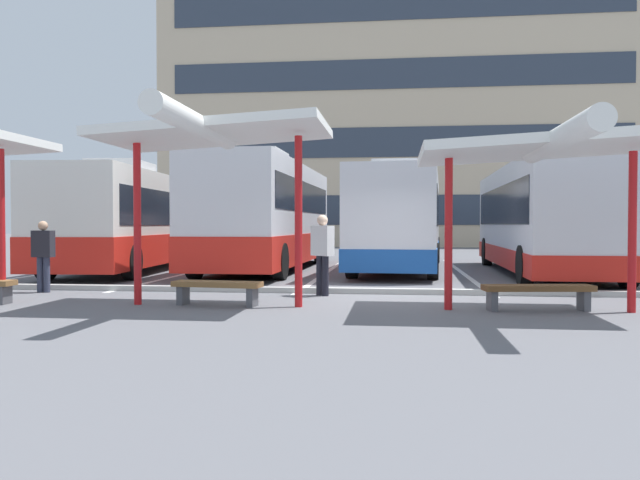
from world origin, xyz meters
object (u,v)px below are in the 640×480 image
coach_bus_0 (137,222)px  waiting_passenger_2 (43,252)px  waiting_passenger_0 (322,249)px  bench_2 (217,287)px  coach_bus_2 (401,221)px  coach_bus_1 (267,217)px  bench_3 (538,291)px  waiting_shelter_2 (543,150)px  waiting_shelter_1 (212,136)px  coach_bus_3 (543,219)px

coach_bus_0 → waiting_passenger_2: coach_bus_0 is taller
waiting_passenger_0 → waiting_passenger_2: bearing=-179.2°
bench_2 → coach_bus_2: bearing=71.0°
coach_bus_1 → bench_3: (6.69, -9.37, -1.40)m
coach_bus_0 → coach_bus_1: coach_bus_1 is taller
bench_2 → waiting_shelter_2: (5.75, -0.35, 2.43)m
coach_bus_2 → bench_3: bearing=-77.1°
coach_bus_0 → waiting_passenger_0: coach_bus_0 is taller
waiting_shelter_2 → coach_bus_0: bearing=140.2°
bench_2 → waiting_passenger_0: 2.64m
waiting_shelter_1 → coach_bus_3: bearing=48.4°
waiting_shelter_2 → waiting_shelter_1: bearing=179.3°
waiting_passenger_0 → coach_bus_2: bearing=78.2°
coach_bus_1 → waiting_passenger_2: size_ratio=6.93×
waiting_shelter_1 → coach_bus_1: bearing=95.6°
coach_bus_3 → waiting_shelter_2: coach_bus_3 is taller
coach_bus_0 → waiting_passenger_0: size_ratio=6.59×
waiting_shelter_1 → waiting_passenger_0: (1.75, 2.14, -2.11)m
coach_bus_0 → waiting_shelter_2: (10.98, -9.16, 1.20)m
coach_bus_3 → waiting_passenger_0: bearing=-132.3°
coach_bus_0 → waiting_shelter_2: coach_bus_0 is taller
coach_bus_3 → waiting_passenger_0: size_ratio=6.66×
coach_bus_0 → waiting_shelter_2: 14.35m
waiting_shelter_2 → waiting_passenger_2: bearing=168.2°
coach_bus_1 → coach_bus_2: 4.43m
waiting_shelter_1 → waiting_shelter_2: 5.76m
waiting_passenger_2 → bench_3: bearing=-10.1°
bench_2 → bench_3: size_ratio=0.88×
bench_2 → waiting_shelter_2: waiting_shelter_2 is taller
waiting_shelter_2 → waiting_passenger_2: 10.58m
coach_bus_0 → bench_2: 10.32m
bench_2 → bench_3: (5.75, -0.04, 0.01)m
coach_bus_2 → bench_3: 10.37m
waiting_passenger_2 → coach_bus_0: bearing=96.4°
coach_bus_0 → waiting_shelter_1: 10.60m
bench_2 → waiting_passenger_0: (1.75, 1.87, 0.66)m
bench_3 → waiting_passenger_2: 10.37m
coach_bus_3 → waiting_passenger_0: coach_bus_3 is taller
bench_3 → coach_bus_3: bearing=77.2°
bench_3 → bench_2: bearing=179.6°
coach_bus_1 → waiting_shelter_1: coach_bus_1 is taller
bench_3 → waiting_passenger_2: bearing=169.9°
waiting_shelter_2 → waiting_passenger_0: 4.90m
waiting_shelter_2 → coach_bus_1: bearing=124.6°
coach_bus_2 → waiting_passenger_0: coach_bus_2 is taller
coach_bus_0 → waiting_passenger_0: bearing=-44.8°
coach_bus_2 → waiting_passenger_0: size_ratio=6.44×
coach_bus_2 → waiting_passenger_2: coach_bus_2 is taller
coach_bus_1 → coach_bus_3: size_ratio=0.96×
coach_bus_3 → bench_3: bearing=-102.8°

